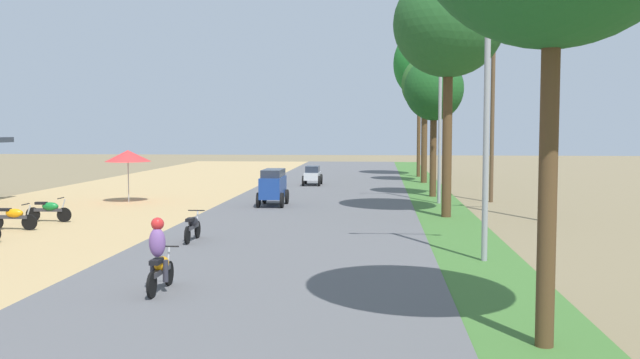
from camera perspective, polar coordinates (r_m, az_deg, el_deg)
parked_motorbike_fifth at (r=27.40m, az=-23.32°, el=-2.71°), size 1.80×0.54×0.94m
parked_motorbike_sixth at (r=29.22m, az=-20.83°, el=-2.23°), size 1.80×0.54×0.94m
vendor_umbrella at (r=35.65m, az=-15.10°, el=1.84°), size 2.20×2.20×2.52m
median_tree_second at (r=29.43m, az=10.24°, el=12.05°), size 4.40×4.40×9.85m
median_tree_third at (r=37.77m, az=9.09°, el=7.11°), size 3.08×3.08×7.30m
median_tree_fourth at (r=47.23m, az=8.37°, el=7.42°), size 3.02×3.02×8.20m
median_tree_fifth at (r=53.07m, az=7.95°, el=9.12°), size 3.79×3.79×10.70m
streetlamp_near at (r=19.69m, az=13.19°, el=6.69°), size 3.16×0.20×7.84m
streetlamp_mid at (r=34.39m, az=9.57°, el=5.80°), size 3.16×0.20×8.04m
utility_pole_near at (r=29.18m, az=17.67°, el=5.74°), size 1.80×0.20×8.76m
utility_pole_far at (r=35.99m, az=13.63°, el=6.15°), size 1.80×0.20×9.59m
car_van_blue at (r=32.87m, az=-3.78°, el=-0.46°), size 1.19×2.41×1.67m
car_sedan_silver at (r=44.57m, az=-0.60°, el=0.40°), size 1.10×2.26×1.19m
motorbike_ahead_second at (r=16.00m, az=-12.71°, el=-6.07°), size 0.54×1.80×1.66m
motorbike_ahead_third at (r=22.99m, az=-10.13°, el=-3.64°), size 0.54×1.80×0.94m
motorbike_ahead_fourth at (r=38.17m, az=-3.89°, el=-0.49°), size 0.54×1.80×0.94m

